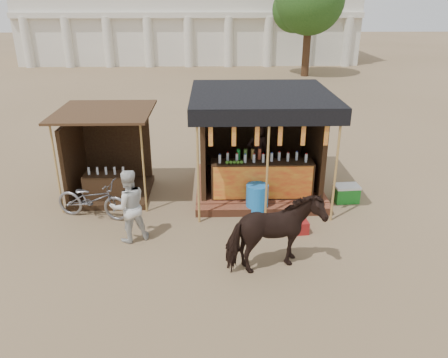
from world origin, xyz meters
The scene contains 11 objects.
ground centered at (0.00, 0.00, 0.00)m, with size 120.00×120.00×0.00m, color #846B4C.
main_stall centered at (1.00, 3.36, 1.02)m, with size 3.60×3.61×2.78m.
secondary_stall centered at (-3.17, 3.24, 0.85)m, with size 2.40×2.40×2.38m.
cow centered at (0.92, -0.46, 0.79)m, with size 0.85×1.88×1.58m, color black.
motorbike centered at (-3.19, 1.87, 0.49)m, with size 0.65×1.87×0.98m, color gray.
bystander centered at (-2.10, 0.77, 0.83)m, with size 0.81×0.63×1.67m, color silver.
blue_barrel centered at (0.84, 2.00, 0.38)m, with size 0.55×0.55×0.76m, color blue.
red_crate centered at (1.73, 1.02, 0.15)m, with size 0.36×0.41×0.29m, color maroon.
cooler centered at (3.26, 2.60, 0.23)m, with size 0.67×0.48×0.46m.
background_building centered at (-2.00, 29.94, 3.98)m, with size 26.00×7.45×8.18m.
tree centered at (5.81, 22.14, 4.63)m, with size 4.50×4.40×7.00m.
Camera 1 is at (-0.25, -7.79, 5.07)m, focal length 35.00 mm.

